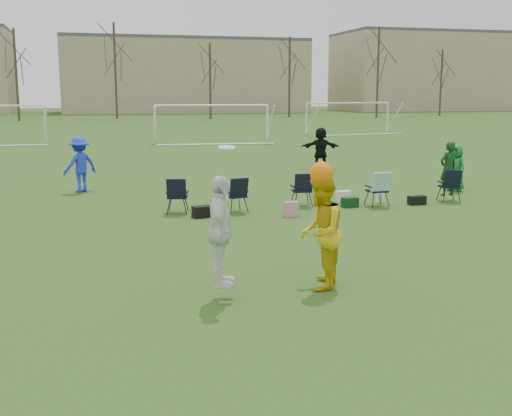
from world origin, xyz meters
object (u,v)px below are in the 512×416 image
object	(u,v)px
center_contest	(286,230)
goal_mid	(212,113)
fielder_black	(321,148)
goal_right	(348,109)
fielder_green_far	(456,168)
fielder_blue	(80,165)

from	to	relation	value
center_contest	goal_mid	world-z (taller)	goal_mid
fielder_black	goal_mid	xyz separation A→B (m)	(-1.72, 15.21, 1.04)
fielder_black	goal_right	size ratio (longest dim) A/B	0.24
fielder_green_far	center_contest	world-z (taller)	center_contest
center_contest	goal_right	bearing A→B (deg)	65.55
fielder_black	center_contest	bearing A→B (deg)	78.85
fielder_blue	fielder_black	size ratio (longest dim) A/B	1.02
fielder_green_far	center_contest	bearing A→B (deg)	-61.74
fielder_black	fielder_blue	bearing A→B (deg)	33.60
fielder_green_far	center_contest	size ratio (longest dim) A/B	0.59
center_contest	fielder_blue	bearing A→B (deg)	105.19
fielder_blue	fielder_green_far	world-z (taller)	fielder_blue
goal_right	goal_mid	bearing A→B (deg)	-161.43
fielder_green_far	goal_right	size ratio (longest dim) A/B	0.21
fielder_green_far	goal_mid	world-z (taller)	goal_mid
goal_mid	fielder_blue	bearing A→B (deg)	-109.06
fielder_blue	fielder_black	xyz separation A→B (m)	(9.92, 4.05, -0.02)
fielder_black	center_contest	distance (m)	17.38
fielder_green_far	goal_mid	size ratio (longest dim) A/B	0.21
fielder_black	goal_right	bearing A→B (deg)	-104.47
center_contest	goal_mid	distance (m)	31.66
fielder_blue	goal_mid	bearing A→B (deg)	-143.43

